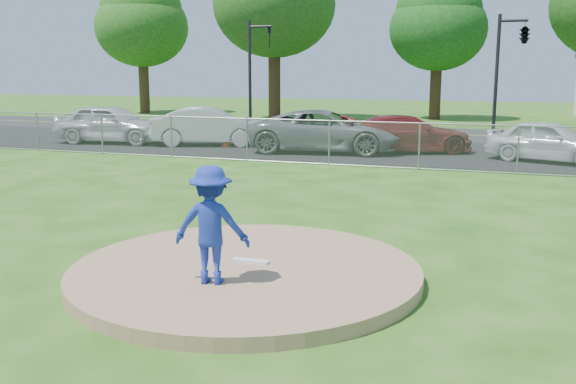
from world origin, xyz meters
name	(u,v)px	position (x,y,z in m)	size (l,w,h in m)	color
ground	(375,177)	(0.00, 10.00, 0.00)	(120.00, 120.00, 0.00)	#224D11
pitchers_mound	(246,272)	(0.00, 0.00, 0.10)	(5.40, 5.40, 0.20)	#937150
pitching_rubber	(251,261)	(0.00, 0.20, 0.22)	(0.60, 0.15, 0.04)	white
chain_link_fence	(388,145)	(0.00, 12.00, 0.75)	(40.00, 0.06, 1.50)	gray
parking_lot	(409,152)	(0.00, 16.50, 0.01)	(50.00, 8.00, 0.01)	black
street	(431,134)	(0.00, 24.00, 0.00)	(60.00, 7.00, 0.01)	#232426
tree_far_left	(141,15)	(-22.00, 33.00, 7.06)	(6.72, 6.72, 10.74)	#382614
tree_center	(438,17)	(-1.00, 34.00, 6.47)	(6.16, 6.16, 9.84)	#342113
traffic_signal_left	(254,66)	(-8.76, 22.00, 3.36)	(1.28, 0.20, 5.60)	black
traffic_signal_center	(522,37)	(3.97, 22.00, 4.61)	(1.42, 2.48, 5.60)	black
pitcher	(211,225)	(-0.15, -0.86, 1.04)	(1.08, 0.62, 1.68)	#1C309C
traffic_cone	(226,138)	(-7.46, 15.60, 0.38)	(0.38, 0.38, 0.74)	#F54F0C
parked_car_silver	(111,124)	(-12.77, 15.22, 0.86)	(2.00, 4.97, 1.69)	silver
parked_car_white	(210,126)	(-8.33, 15.85, 0.81)	(1.70, 4.87, 1.60)	silver
parked_car_gray	(325,131)	(-3.07, 15.29, 0.83)	(2.71, 5.88, 1.63)	slate
parked_car_darkred	(407,134)	(-0.02, 16.18, 0.73)	(2.03, 4.98, 1.45)	maroon
parked_car_pearl	(550,141)	(5.08, 15.19, 0.74)	(1.71, 4.26, 1.45)	silver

